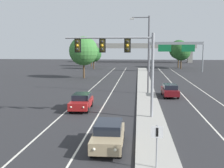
# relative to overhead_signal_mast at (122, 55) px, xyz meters

# --- Properties ---
(median_island) EXTENTS (2.40, 110.00, 0.15)m
(median_island) POSITION_rel_overhead_signal_mast_xyz_m (2.52, 2.13, -5.40)
(median_island) COLOR #9E9B93
(median_island) RESTS_ON ground
(lane_stripe_oncoming_center) EXTENTS (0.14, 100.00, 0.01)m
(lane_stripe_oncoming_center) POSITION_rel_overhead_signal_mast_xyz_m (-2.18, 9.13, -5.47)
(lane_stripe_oncoming_center) COLOR silver
(lane_stripe_oncoming_center) RESTS_ON ground
(lane_stripe_receding_center) EXTENTS (0.14, 100.00, 0.01)m
(lane_stripe_receding_center) POSITION_rel_overhead_signal_mast_xyz_m (7.22, 9.13, -5.47)
(lane_stripe_receding_center) COLOR silver
(lane_stripe_receding_center) RESTS_ON ground
(edge_stripe_left) EXTENTS (0.14, 100.00, 0.01)m
(edge_stripe_left) POSITION_rel_overhead_signal_mast_xyz_m (-5.48, 9.13, -5.47)
(edge_stripe_left) COLOR silver
(edge_stripe_left) RESTS_ON ground
(edge_stripe_right) EXTENTS (0.14, 100.00, 0.01)m
(edge_stripe_right) POSITION_rel_overhead_signal_mast_xyz_m (10.52, 9.13, -5.47)
(edge_stripe_right) COLOR silver
(edge_stripe_right) RESTS_ON ground
(overhead_signal_mast) EXTENTS (7.63, 0.44, 7.20)m
(overhead_signal_mast) POSITION_rel_overhead_signal_mast_xyz_m (0.00, 0.00, 0.00)
(overhead_signal_mast) COLOR gray
(overhead_signal_mast) RESTS_ON median_island
(median_sign_post) EXTENTS (0.60, 0.10, 2.20)m
(median_sign_post) POSITION_rel_overhead_signal_mast_xyz_m (2.39, -10.27, -3.89)
(median_sign_post) COLOR gray
(median_sign_post) RESTS_ON median_island
(street_lamp_median) EXTENTS (2.58, 0.28, 10.00)m
(street_lamp_median) POSITION_rel_overhead_signal_mast_xyz_m (2.51, 12.83, 0.32)
(street_lamp_median) COLOR #4C4C51
(street_lamp_median) RESTS_ON median_island
(car_oncoming_tan) EXTENTS (1.87, 4.49, 1.58)m
(car_oncoming_tan) POSITION_rel_overhead_signal_mast_xyz_m (-0.36, -7.30, -4.66)
(car_oncoming_tan) COLOR tan
(car_oncoming_tan) RESTS_ON ground
(car_oncoming_red) EXTENTS (1.93, 4.51, 1.58)m
(car_oncoming_red) POSITION_rel_overhead_signal_mast_xyz_m (-4.16, 2.88, -4.66)
(car_oncoming_red) COLOR maroon
(car_oncoming_red) RESTS_ON ground
(car_receding_darkred) EXTENTS (1.89, 4.50, 1.58)m
(car_receding_darkred) POSITION_rel_overhead_signal_mast_xyz_m (5.38, 10.98, -4.66)
(car_receding_darkred) COLOR #5B0F14
(car_receding_darkred) RESTS_ON ground
(highway_sign_gantry) EXTENTS (13.28, 0.42, 7.50)m
(highway_sign_gantry) POSITION_rel_overhead_signal_mast_xyz_m (10.72, 46.30, 0.69)
(highway_sign_gantry) COLOR gray
(highway_sign_gantry) RESTS_ON ground
(overpass_bridge) EXTENTS (42.40, 6.40, 7.65)m
(overpass_bridge) POSITION_rel_overhead_signal_mast_xyz_m (2.52, 88.72, 0.31)
(overpass_bridge) COLOR gray
(overpass_bridge) RESTS_ON ground
(tree_far_left_a) EXTENTS (5.05, 5.05, 7.30)m
(tree_far_left_a) POSITION_rel_overhead_signal_mast_xyz_m (-13.59, 63.96, -0.70)
(tree_far_left_a) COLOR #4C3823
(tree_far_left_a) RESTS_ON ground
(tree_far_right_a) EXTENTS (5.26, 5.26, 7.61)m
(tree_far_right_a) POSITION_rel_overhead_signal_mast_xyz_m (13.50, 56.60, -0.51)
(tree_far_right_a) COLOR #4C3823
(tree_far_right_a) RESTS_ON ground
(tree_far_left_b) EXTENTS (5.71, 5.71, 8.26)m
(tree_far_left_b) POSITION_rel_overhead_signal_mast_xyz_m (-9.36, 30.36, -0.08)
(tree_far_left_b) COLOR #4C3823
(tree_far_left_b) RESTS_ON ground
(tree_far_right_b) EXTENTS (5.70, 5.70, 8.25)m
(tree_far_right_b) POSITION_rel_overhead_signal_mast_xyz_m (13.38, 60.95, -0.08)
(tree_far_right_b) COLOR #4C3823
(tree_far_right_b) RESTS_ON ground
(tree_far_left_c) EXTENTS (4.45, 4.45, 6.43)m
(tree_far_left_c) POSITION_rel_overhead_signal_mast_xyz_m (-11.16, 53.57, -1.28)
(tree_far_left_c) COLOR #4C3823
(tree_far_left_c) RESTS_ON ground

